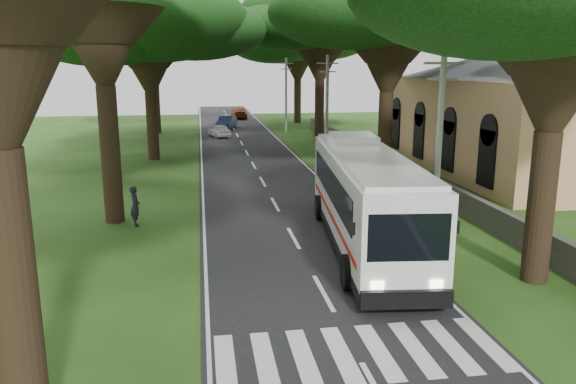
{
  "coord_description": "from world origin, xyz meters",
  "views": [
    {
      "loc": [
        -3.82,
        -14.85,
        7.39
      ],
      "look_at": [
        -0.32,
        7.48,
        2.2
      ],
      "focal_mm": 35.0,
      "sensor_mm": 36.0,
      "label": 1
    }
  ],
  "objects_px": {
    "distant_car_a": "(219,131)",
    "distant_car_c": "(239,113)",
    "coach_bus": "(365,197)",
    "pole_near": "(439,146)",
    "distant_car_b": "(226,122)",
    "pedestrian": "(135,206)",
    "pole_far": "(286,94)",
    "pole_mid": "(327,108)",
    "church": "(515,100)"
  },
  "relations": [
    {
      "from": "pole_mid",
      "to": "distant_car_b",
      "type": "xyz_separation_m",
      "value": [
        -6.3,
        24.47,
        -3.42
      ]
    },
    {
      "from": "church",
      "to": "pole_mid",
      "type": "height_order",
      "value": "church"
    },
    {
      "from": "pole_mid",
      "to": "distant_car_a",
      "type": "relative_size",
      "value": 2.09
    },
    {
      "from": "distant_car_a",
      "to": "pedestrian",
      "type": "distance_m",
      "value": 32.22
    },
    {
      "from": "church",
      "to": "pole_far",
      "type": "distance_m",
      "value": 27.41
    },
    {
      "from": "coach_bus",
      "to": "distant_car_b",
      "type": "bearing_deg",
      "value": 100.39
    },
    {
      "from": "coach_bus",
      "to": "pedestrian",
      "type": "bearing_deg",
      "value": 160.58
    },
    {
      "from": "pole_far",
      "to": "distant_car_c",
      "type": "distance_m",
      "value": 17.55
    },
    {
      "from": "distant_car_a",
      "to": "distant_car_c",
      "type": "bearing_deg",
      "value": -116.15
    },
    {
      "from": "pole_mid",
      "to": "distant_car_b",
      "type": "bearing_deg",
      "value": 104.44
    },
    {
      "from": "distant_car_b",
      "to": "pedestrian",
      "type": "distance_m",
      "value": 39.88
    },
    {
      "from": "coach_bus",
      "to": "distant_car_c",
      "type": "height_order",
      "value": "coach_bus"
    },
    {
      "from": "coach_bus",
      "to": "pedestrian",
      "type": "distance_m",
      "value": 10.7
    },
    {
      "from": "church",
      "to": "pole_near",
      "type": "distance_m",
      "value": 19.88
    },
    {
      "from": "pole_far",
      "to": "coach_bus",
      "type": "xyz_separation_m",
      "value": [
        -2.79,
        -39.47,
        -2.07
      ]
    },
    {
      "from": "pole_mid",
      "to": "distant_car_b",
      "type": "distance_m",
      "value": 25.5
    },
    {
      "from": "distant_car_a",
      "to": "pole_near",
      "type": "bearing_deg",
      "value": 85.06
    },
    {
      "from": "distant_car_a",
      "to": "distant_car_c",
      "type": "xyz_separation_m",
      "value": [
        3.46,
        19.86,
        0.06
      ]
    },
    {
      "from": "church",
      "to": "pole_far",
      "type": "height_order",
      "value": "church"
    },
    {
      "from": "pole_mid",
      "to": "distant_car_c",
      "type": "relative_size",
      "value": 1.62
    },
    {
      "from": "church",
      "to": "coach_bus",
      "type": "distance_m",
      "value": 21.52
    },
    {
      "from": "pole_mid",
      "to": "pedestrian",
      "type": "relative_size",
      "value": 4.24
    },
    {
      "from": "coach_bus",
      "to": "distant_car_c",
      "type": "distance_m",
      "value": 56.25
    },
    {
      "from": "pole_near",
      "to": "pole_far",
      "type": "relative_size",
      "value": 1.0
    },
    {
      "from": "pole_far",
      "to": "distant_car_a",
      "type": "distance_m",
      "value": 8.75
    },
    {
      "from": "pole_mid",
      "to": "pedestrian",
      "type": "height_order",
      "value": "pole_mid"
    },
    {
      "from": "pole_far",
      "to": "pole_near",
      "type": "bearing_deg",
      "value": -90.0
    },
    {
      "from": "pole_near",
      "to": "pole_mid",
      "type": "bearing_deg",
      "value": 90.0
    },
    {
      "from": "distant_car_a",
      "to": "distant_car_c",
      "type": "distance_m",
      "value": 20.16
    },
    {
      "from": "distant_car_b",
      "to": "pedestrian",
      "type": "relative_size",
      "value": 2.36
    },
    {
      "from": "coach_bus",
      "to": "distant_car_a",
      "type": "relative_size",
      "value": 3.52
    },
    {
      "from": "distant_car_b",
      "to": "distant_car_c",
      "type": "relative_size",
      "value": 0.9
    },
    {
      "from": "distant_car_b",
      "to": "distant_car_c",
      "type": "height_order",
      "value": "distant_car_b"
    },
    {
      "from": "pole_near",
      "to": "coach_bus",
      "type": "relative_size",
      "value": 0.59
    },
    {
      "from": "pole_near",
      "to": "distant_car_b",
      "type": "distance_m",
      "value": 45.05
    },
    {
      "from": "pole_far",
      "to": "distant_car_c",
      "type": "relative_size",
      "value": 1.62
    },
    {
      "from": "pole_near",
      "to": "distant_car_b",
      "type": "height_order",
      "value": "pole_near"
    },
    {
      "from": "pole_mid",
      "to": "pedestrian",
      "type": "distance_m",
      "value": 19.69
    },
    {
      "from": "pole_mid",
      "to": "distant_car_a",
      "type": "distance_m",
      "value": 18.77
    },
    {
      "from": "pole_near",
      "to": "distant_car_c",
      "type": "relative_size",
      "value": 1.62
    },
    {
      "from": "pole_far",
      "to": "distant_car_a",
      "type": "height_order",
      "value": "pole_far"
    },
    {
      "from": "distant_car_a",
      "to": "pedestrian",
      "type": "relative_size",
      "value": 2.03
    },
    {
      "from": "pole_far",
      "to": "pedestrian",
      "type": "xyz_separation_m",
      "value": [
        -12.42,
        -34.93,
        -3.24
      ]
    },
    {
      "from": "distant_car_a",
      "to": "distant_car_b",
      "type": "relative_size",
      "value": 0.86
    },
    {
      "from": "pole_mid",
      "to": "distant_car_a",
      "type": "height_order",
      "value": "pole_mid"
    },
    {
      "from": "distant_car_b",
      "to": "pedestrian",
      "type": "xyz_separation_m",
      "value": [
        -6.12,
        -39.41,
        0.18
      ]
    },
    {
      "from": "pole_far",
      "to": "pedestrian",
      "type": "distance_m",
      "value": 37.21
    },
    {
      "from": "pole_near",
      "to": "distant_car_b",
      "type": "bearing_deg",
      "value": 98.06
    },
    {
      "from": "coach_bus",
      "to": "distant_car_c",
      "type": "bearing_deg",
      "value": 96.99
    },
    {
      "from": "distant_car_c",
      "to": "pedestrian",
      "type": "bearing_deg",
      "value": 81.69
    }
  ]
}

